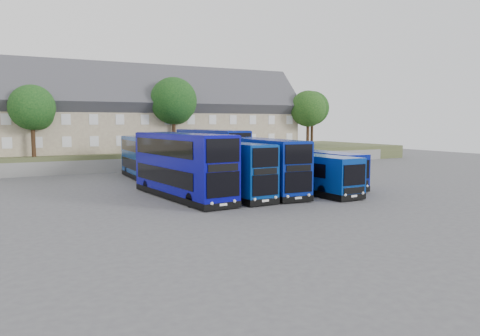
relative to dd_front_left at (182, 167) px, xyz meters
The scene contains 15 objects.
ground 6.91m from the dd_front_left, 31.98° to the right, with size 120.00×120.00×0.00m, color #4D4D52.
retaining_wall 21.35m from the dd_front_left, 75.01° to the left, with size 70.00×0.40×1.50m, color slate.
earth_bank 31.08m from the dd_front_left, 79.79° to the left, with size 80.00×20.00×2.00m, color #49522E.
terrace_row 27.01m from the dd_front_left, 84.61° to the left, with size 48.00×10.40×11.20m.
dd_front_left is the anchor object (origin of this frame).
dd_front_mid 3.57m from the dd_front_left, 13.59° to the right, with size 2.78×10.49×4.13m.
dd_front_right 6.84m from the dd_front_left, ahead, with size 3.49×11.04×4.32m.
dd_rear_left 12.67m from the dd_front_left, 85.88° to the left, with size 2.86×10.63×4.19m.
dd_rear_right 15.32m from the dd_front_left, 57.15° to the left, with size 3.40×12.28×4.83m.
coach_east_a 10.30m from the dd_front_left, ahead, with size 2.76×11.43×3.10m.
coach_east_b 13.59m from the dd_front_left, ahead, with size 2.91×11.40×3.09m.
tree_west 23.68m from the dd_front_left, 111.08° to the left, with size 4.80×4.80×7.65m.
tree_mid 24.12m from the dd_front_left, 70.95° to the left, with size 5.76×5.76×9.18m.
tree_east 35.48m from the dd_front_left, 38.07° to the left, with size 5.12×5.12×8.16m.
tree_far 44.53m from the dd_front_left, 40.42° to the left, with size 5.44×5.44×8.67m.
Camera 1 is at (-18.18, -29.30, 5.71)m, focal length 35.00 mm.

